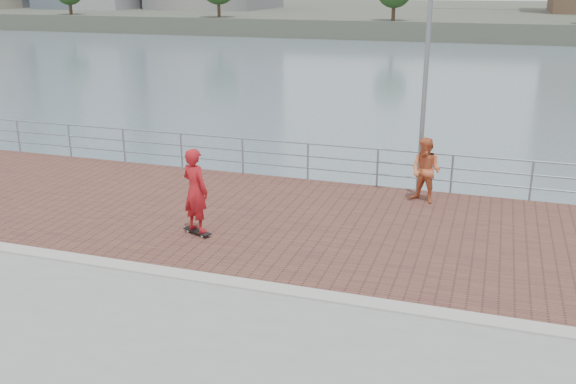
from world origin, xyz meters
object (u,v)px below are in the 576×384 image
(bystander, at_px, (426,171))
(street_lamp, at_px, (427,30))
(skateboarder, at_px, (195,190))
(guardrail, at_px, (342,160))

(bystander, bearing_deg, street_lamp, -163.44)
(street_lamp, bearing_deg, skateboarder, -138.50)
(street_lamp, xyz_separation_m, skateboarder, (-4.48, -3.97, -3.36))
(guardrail, relative_size, bystander, 22.68)
(skateboarder, bearing_deg, street_lamp, -115.76)
(guardrail, bearing_deg, street_lamp, -23.07)
(guardrail, height_order, bystander, bystander)
(skateboarder, relative_size, bystander, 1.14)
(skateboarder, bearing_deg, guardrail, -91.66)
(street_lamp, height_order, bystander, street_lamp)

